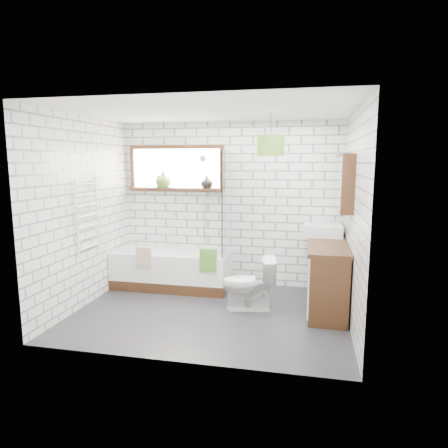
% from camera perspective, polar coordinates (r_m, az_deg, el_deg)
% --- Properties ---
extents(floor, '(3.40, 2.60, 0.01)m').
position_cam_1_polar(floor, '(5.23, -2.02, -12.55)').
color(floor, '#232326').
rests_on(floor, ground).
extents(ceiling, '(3.40, 2.60, 0.01)m').
position_cam_1_polar(ceiling, '(4.90, -2.18, 15.90)').
color(ceiling, white).
rests_on(ceiling, ground).
extents(wall_back, '(3.40, 0.01, 2.50)m').
position_cam_1_polar(wall_back, '(6.17, 0.87, 2.81)').
color(wall_back, white).
rests_on(wall_back, ground).
extents(wall_front, '(3.40, 0.01, 2.50)m').
position_cam_1_polar(wall_front, '(3.67, -7.08, -1.50)').
color(wall_front, white).
rests_on(wall_front, ground).
extents(wall_left, '(0.01, 2.60, 2.50)m').
position_cam_1_polar(wall_left, '(5.58, -19.35, 1.63)').
color(wall_left, white).
rests_on(wall_left, ground).
extents(wall_right, '(0.01, 2.60, 2.50)m').
position_cam_1_polar(wall_right, '(4.79, 18.09, 0.57)').
color(wall_right, white).
rests_on(wall_right, ground).
extents(window, '(1.52, 0.16, 0.68)m').
position_cam_1_polar(window, '(6.32, -6.86, 7.89)').
color(window, black).
rests_on(window, wall_back).
extents(towel_radiator, '(0.06, 0.52, 1.00)m').
position_cam_1_polar(towel_radiator, '(5.56, -18.93, 1.11)').
color(towel_radiator, white).
rests_on(towel_radiator, wall_left).
extents(mirror_cabinet, '(0.16, 1.20, 0.70)m').
position_cam_1_polar(mirror_cabinet, '(5.34, 16.74, 5.77)').
color(mirror_cabinet, black).
rests_on(mirror_cabinet, wall_right).
extents(shower_riser, '(0.02, 0.02, 1.30)m').
position_cam_1_polar(shower_riser, '(6.21, -2.84, 3.76)').
color(shower_riser, silver).
rests_on(shower_riser, wall_back).
extents(bathtub, '(1.75, 0.77, 0.57)m').
position_cam_1_polar(bathtub, '(6.20, -7.34, -6.35)').
color(bathtub, white).
rests_on(bathtub, floor).
extents(shower_screen, '(0.02, 0.72, 1.50)m').
position_cam_1_polar(shower_screen, '(5.78, 0.47, 3.03)').
color(shower_screen, white).
rests_on(shower_screen, bathtub).
extents(towel_green, '(0.23, 0.06, 0.32)m').
position_cam_1_polar(towel_green, '(5.59, -2.27, -5.21)').
color(towel_green, '#497623').
rests_on(towel_green, bathtub).
extents(towel_beige, '(0.22, 0.05, 0.29)m').
position_cam_1_polar(towel_beige, '(5.89, -11.40, -4.63)').
color(towel_beige, tan).
rests_on(towel_beige, bathtub).
extents(vanity, '(0.49, 1.52, 0.87)m').
position_cam_1_polar(vanity, '(5.46, 14.47, -7.03)').
color(vanity, black).
rests_on(vanity, floor).
extents(basin, '(0.53, 0.46, 0.15)m').
position_cam_1_polar(basin, '(5.80, 13.90, -0.88)').
color(basin, white).
rests_on(basin, vanity).
extents(tap, '(0.04, 0.04, 0.18)m').
position_cam_1_polar(tap, '(5.79, 15.50, -0.33)').
color(tap, silver).
rests_on(tap, vanity).
extents(toilet, '(0.50, 0.74, 0.69)m').
position_cam_1_polar(toilet, '(5.23, 3.55, -8.48)').
color(toilet, white).
rests_on(toilet, floor).
extents(vase_olive, '(0.25, 0.25, 0.26)m').
position_cam_1_polar(vase_olive, '(6.36, -8.67, 6.15)').
color(vase_olive, '#4F7B26').
rests_on(vase_olive, window).
extents(vase_dark, '(0.20, 0.20, 0.20)m').
position_cam_1_polar(vase_dark, '(6.15, -2.48, 5.87)').
color(vase_dark, black).
rests_on(vase_dark, window).
extents(bottle, '(0.07, 0.07, 0.20)m').
position_cam_1_polar(bottle, '(6.39, -9.30, 5.85)').
color(bottle, '#4F7B26').
rests_on(bottle, window).
extents(pendant, '(0.33, 0.33, 0.24)m').
position_cam_1_polar(pendant, '(4.99, 6.66, 11.06)').
color(pendant, '#497623').
rests_on(pendant, ceiling).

